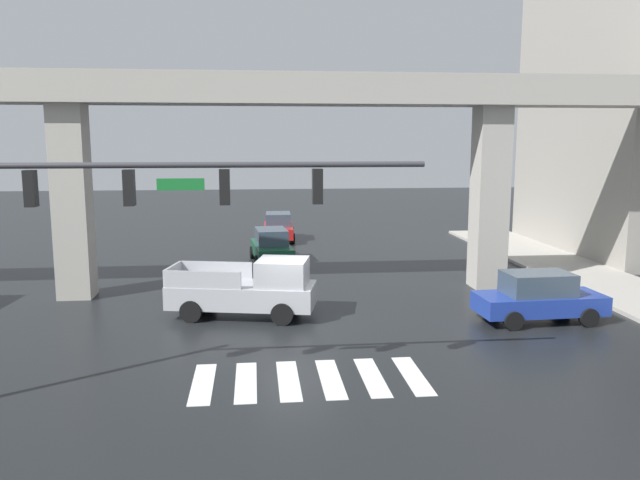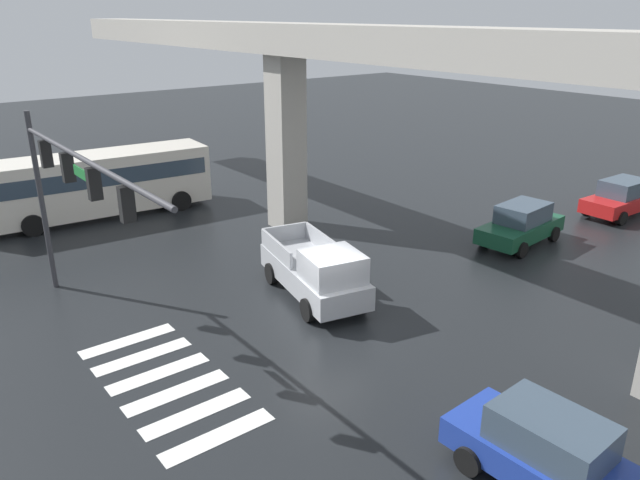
{
  "view_description": "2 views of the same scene",
  "coord_description": "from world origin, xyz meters",
  "px_view_note": "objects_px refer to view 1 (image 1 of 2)",
  "views": [
    {
      "loc": [
        -1.37,
        -20.88,
        6.17
      ],
      "look_at": [
        0.94,
        1.14,
        2.67
      ],
      "focal_mm": 35.44,
      "sensor_mm": 36.0,
      "label": 1
    },
    {
      "loc": [
        13.27,
        -10.46,
        9.18
      ],
      "look_at": [
        -0.85,
        0.5,
        2.45
      ],
      "focal_mm": 34.12,
      "sensor_mm": 36.0,
      "label": 2
    }
  ],
  "objects_px": {
    "pickup_truck": "(250,289)",
    "sedan_blue": "(539,297)",
    "traffic_signal_mast": "(123,205)",
    "sedan_dark_green": "(272,246)",
    "sedan_red": "(278,227)"
  },
  "relations": [
    {
      "from": "pickup_truck",
      "to": "sedan_dark_green",
      "type": "distance_m",
      "value": 10.04
    },
    {
      "from": "pickup_truck",
      "to": "sedan_blue",
      "type": "distance_m",
      "value": 9.98
    },
    {
      "from": "sedan_dark_green",
      "to": "traffic_signal_mast",
      "type": "bearing_deg",
      "value": -103.06
    },
    {
      "from": "pickup_truck",
      "to": "traffic_signal_mast",
      "type": "xyz_separation_m",
      "value": [
        -2.85,
        -6.75,
        3.69
      ]
    },
    {
      "from": "sedan_blue",
      "to": "traffic_signal_mast",
      "type": "height_order",
      "value": "traffic_signal_mast"
    },
    {
      "from": "sedan_dark_green",
      "to": "traffic_signal_mast",
      "type": "height_order",
      "value": "traffic_signal_mast"
    },
    {
      "from": "sedan_red",
      "to": "traffic_signal_mast",
      "type": "bearing_deg",
      "value": -100.69
    },
    {
      "from": "pickup_truck",
      "to": "traffic_signal_mast",
      "type": "relative_size",
      "value": 0.49
    },
    {
      "from": "sedan_red",
      "to": "sedan_blue",
      "type": "height_order",
      "value": "same"
    },
    {
      "from": "pickup_truck",
      "to": "sedan_dark_green",
      "type": "relative_size",
      "value": 1.21
    },
    {
      "from": "sedan_blue",
      "to": "traffic_signal_mast",
      "type": "bearing_deg",
      "value": -158.08
    },
    {
      "from": "sedan_dark_green",
      "to": "traffic_signal_mast",
      "type": "distance_m",
      "value": 17.59
    },
    {
      "from": "pickup_truck",
      "to": "traffic_signal_mast",
      "type": "distance_m",
      "value": 8.2
    },
    {
      "from": "sedan_dark_green",
      "to": "sedan_blue",
      "type": "relative_size",
      "value": 1.02
    },
    {
      "from": "pickup_truck",
      "to": "sedan_blue",
      "type": "relative_size",
      "value": 1.23
    }
  ]
}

